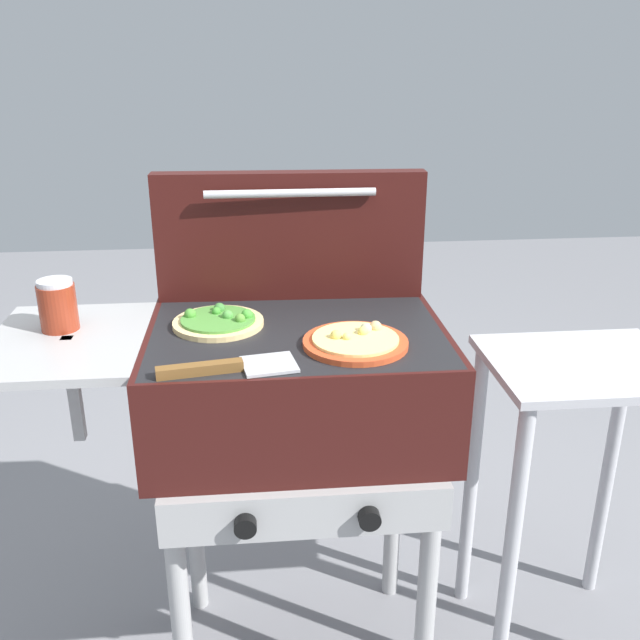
{
  "coord_description": "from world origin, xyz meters",
  "views": [
    {
      "loc": [
        -0.08,
        -1.39,
        1.46
      ],
      "look_at": [
        0.05,
        0.0,
        0.92
      ],
      "focal_mm": 39.41,
      "sensor_mm": 36.0,
      "label": 1
    }
  ],
  "objects_px": {
    "pizza_cheese": "(356,341)",
    "spatula": "(229,367)",
    "grill": "(291,391)",
    "pizza_veggie": "(219,321)",
    "prep_table": "(573,449)",
    "sauce_jar": "(58,305)"
  },
  "relations": [
    {
      "from": "pizza_cheese",
      "to": "spatula",
      "type": "xyz_separation_m",
      "value": [
        -0.25,
        -0.1,
        -0.0
      ]
    },
    {
      "from": "grill",
      "to": "pizza_veggie",
      "type": "height_order",
      "value": "pizza_veggie"
    },
    {
      "from": "spatula",
      "to": "prep_table",
      "type": "bearing_deg",
      "value": 13.56
    },
    {
      "from": "pizza_cheese",
      "to": "pizza_veggie",
      "type": "relative_size",
      "value": 1.09
    },
    {
      "from": "grill",
      "to": "sauce_jar",
      "type": "distance_m",
      "value": 0.53
    },
    {
      "from": "prep_table",
      "to": "pizza_veggie",
      "type": "bearing_deg",
      "value": 177.19
    },
    {
      "from": "grill",
      "to": "sauce_jar",
      "type": "height_order",
      "value": "sauce_jar"
    },
    {
      "from": "pizza_cheese",
      "to": "sauce_jar",
      "type": "distance_m",
      "value": 0.64
    },
    {
      "from": "pizza_cheese",
      "to": "prep_table",
      "type": "distance_m",
      "value": 0.65
    },
    {
      "from": "pizza_cheese",
      "to": "pizza_veggie",
      "type": "height_order",
      "value": "same"
    },
    {
      "from": "prep_table",
      "to": "pizza_cheese",
      "type": "bearing_deg",
      "value": -170.02
    },
    {
      "from": "pizza_veggie",
      "to": "prep_table",
      "type": "height_order",
      "value": "pizza_veggie"
    },
    {
      "from": "pizza_cheese",
      "to": "prep_table",
      "type": "bearing_deg",
      "value": 9.98
    },
    {
      "from": "pizza_cheese",
      "to": "spatula",
      "type": "distance_m",
      "value": 0.27
    },
    {
      "from": "pizza_veggie",
      "to": "sauce_jar",
      "type": "relative_size",
      "value": 1.78
    },
    {
      "from": "pizza_cheese",
      "to": "sauce_jar",
      "type": "height_order",
      "value": "sauce_jar"
    },
    {
      "from": "sauce_jar",
      "to": "spatula",
      "type": "height_order",
      "value": "sauce_jar"
    },
    {
      "from": "grill",
      "to": "prep_table",
      "type": "bearing_deg",
      "value": 0.37
    },
    {
      "from": "spatula",
      "to": "grill",
      "type": "bearing_deg",
      "value": 56.37
    },
    {
      "from": "prep_table",
      "to": "sauce_jar",
      "type": "bearing_deg",
      "value": 177.49
    },
    {
      "from": "grill",
      "to": "spatula",
      "type": "xyz_separation_m",
      "value": [
        -0.13,
        -0.19,
        0.15
      ]
    },
    {
      "from": "grill",
      "to": "sauce_jar",
      "type": "relative_size",
      "value": 8.7
    }
  ]
}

